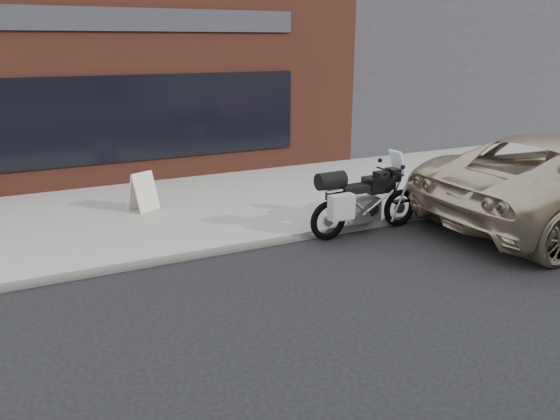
% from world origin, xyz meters
% --- Properties ---
extents(ground, '(120.00, 120.00, 0.00)m').
position_xyz_m(ground, '(0.00, 0.00, 0.00)').
color(ground, black).
rests_on(ground, ground).
extents(near_sidewalk, '(44.00, 6.00, 0.15)m').
position_xyz_m(near_sidewalk, '(0.00, 7.00, 0.07)').
color(near_sidewalk, gray).
rests_on(near_sidewalk, ground).
extents(storefront, '(14.00, 10.07, 4.50)m').
position_xyz_m(storefront, '(-2.00, 13.98, 2.25)').
color(storefront, '#5F2C1E').
rests_on(storefront, ground).
extents(neighbour_building, '(10.00, 10.00, 6.00)m').
position_xyz_m(neighbour_building, '(10.00, 14.00, 3.00)').
color(neighbour_building, '#2C2B31').
rests_on(neighbour_building, ground).
extents(motorcycle, '(2.38, 0.83, 1.50)m').
position_xyz_m(motorcycle, '(1.84, 3.87, 0.65)').
color(motorcycle, black).
rests_on(motorcycle, ground).
extents(sandwich_sign, '(0.63, 0.61, 0.78)m').
position_xyz_m(sandwich_sign, '(-1.50, 6.66, 0.54)').
color(sandwich_sign, beige).
rests_on(sandwich_sign, near_sidewalk).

